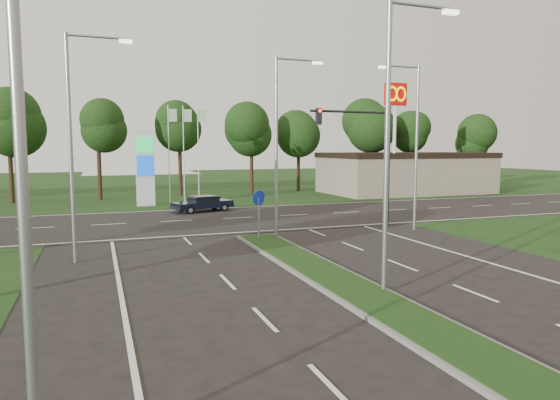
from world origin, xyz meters
name	(u,v)px	position (x,y,z in m)	size (l,w,h in m)	color
ground	(512,380)	(0.00, 0.00, 0.00)	(160.00, 160.00, 0.00)	black
verge_far	(163,185)	(0.00, 55.00, 0.00)	(160.00, 50.00, 0.02)	#143311
cross_road	(223,219)	(0.00, 24.00, 0.00)	(160.00, 12.00, 0.02)	black
median_kerb	(398,314)	(0.00, 4.00, 0.06)	(2.00, 26.00, 0.12)	slate
commercial_building	(405,173)	(22.00, 36.00, 2.00)	(16.00, 9.00, 4.00)	gray
streetlight_median_near	(393,132)	(1.00, 6.00, 5.08)	(2.53, 0.22, 9.00)	gray
streetlight_median_far	(280,138)	(1.00, 16.00, 5.08)	(2.53, 0.22, 9.00)	gray
streetlight_left_near	(35,110)	(-8.30, 0.00, 5.08)	(2.53, 0.22, 9.00)	gray
streetlight_left_far	(76,135)	(-8.30, 14.00, 5.08)	(2.53, 0.22, 9.00)	gray
streetlight_right_far	(414,139)	(8.80, 16.00, 5.08)	(2.53, 0.22, 9.00)	gray
traffic_signal	(369,147)	(7.19, 18.00, 4.65)	(5.10, 0.42, 7.00)	black
median_signs	(259,205)	(0.00, 16.40, 1.71)	(1.16, 1.76, 2.38)	gray
gas_pylon	(148,166)	(-3.79, 33.05, 3.20)	(5.80, 1.26, 8.00)	silver
mcdonalds_sign	(395,110)	(18.00, 31.97, 7.99)	(2.20, 0.47, 10.40)	silver
treeline_far	(182,124)	(0.10, 39.93, 6.83)	(6.00, 6.00, 9.90)	black
navy_sedan	(203,203)	(-0.51, 28.01, 0.62)	(4.49, 2.77, 1.15)	black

